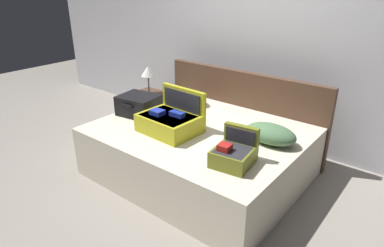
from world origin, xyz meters
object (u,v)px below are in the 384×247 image
at_px(bed, 199,151).
at_px(hard_case_medium, 139,105).
at_px(pillow_center_head, 271,134).
at_px(hard_case_large, 171,120).
at_px(table_lamp, 148,72).
at_px(hard_case_small, 234,153).
at_px(pillow_near_headboard, 192,97).
at_px(nightstand, 150,110).

relative_size(bed, hard_case_medium, 4.44).
xyz_separation_m(hard_case_medium, pillow_center_head, (1.50, 0.27, -0.02)).
relative_size(hard_case_large, table_lamp, 1.55).
xyz_separation_m(hard_case_small, pillow_center_head, (0.06, 0.55, -0.01)).
xyz_separation_m(hard_case_large, pillow_near_headboard, (-0.36, 0.79, -0.04)).
bearing_deg(hard_case_medium, pillow_center_head, 2.50).
distance_m(bed, hard_case_large, 0.49).
distance_m(hard_case_large, hard_case_small, 0.86).
xyz_separation_m(hard_case_medium, nightstand, (-0.53, 0.68, -0.39)).
relative_size(bed, pillow_center_head, 4.15).
height_order(bed, pillow_near_headboard, pillow_near_headboard).
height_order(hard_case_small, table_lamp, table_lamp).
distance_m(pillow_near_headboard, nightstand, 0.85).
relative_size(pillow_near_headboard, nightstand, 0.92).
xyz_separation_m(hard_case_medium, pillow_near_headboard, (0.23, 0.67, -0.03)).
distance_m(hard_case_small, nightstand, 2.22).
bearing_deg(hard_case_medium, nightstand, 120.27).
xyz_separation_m(hard_case_small, table_lamp, (-1.97, 0.96, 0.17)).
height_order(pillow_near_headboard, nightstand, pillow_near_headboard).
distance_m(bed, hard_case_small, 0.84).
height_order(pillow_center_head, table_lamp, table_lamp).
relative_size(bed, pillow_near_headboard, 4.49).
bearing_deg(pillow_near_headboard, hard_case_small, -38.13).
distance_m(hard_case_small, pillow_near_headboard, 1.53).
distance_m(hard_case_medium, nightstand, 0.95).
xyz_separation_m(hard_case_large, nightstand, (-1.13, 0.80, -0.40)).
distance_m(hard_case_large, table_lamp, 1.39).
relative_size(bed, table_lamp, 5.49).
xyz_separation_m(hard_case_large, table_lamp, (-1.13, 0.80, 0.14)).
relative_size(hard_case_large, hard_case_medium, 1.26).
distance_m(hard_case_medium, pillow_near_headboard, 0.71).
xyz_separation_m(pillow_center_head, nightstand, (-2.03, 0.41, -0.37)).
bearing_deg(table_lamp, pillow_center_head, -11.40).
bearing_deg(pillow_center_head, table_lamp, 168.60).
xyz_separation_m(bed, nightstand, (-1.32, 0.57, -0.02)).
bearing_deg(hard_case_small, pillow_near_headboard, 134.45).
height_order(bed, table_lamp, table_lamp).
bearing_deg(hard_case_large, pillow_near_headboard, 117.36).
bearing_deg(pillow_near_headboard, bed, -45.48).
xyz_separation_m(hard_case_large, hard_case_medium, (-0.59, 0.12, -0.01)).
bearing_deg(bed, pillow_center_head, 13.06).
relative_size(hard_case_small, pillow_center_head, 0.77).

